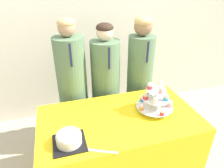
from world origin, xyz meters
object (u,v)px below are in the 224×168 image
at_px(cake_knife, 97,151).
at_px(cupcake_stand, 156,99).
at_px(student_1, 106,92).
at_px(student_2, 139,84).
at_px(round_cake, 69,138).
at_px(student_0, 74,94).

relative_size(cake_knife, cupcake_stand, 0.65).
distance_m(student_1, student_2, 0.41).
bearing_deg(cupcake_stand, student_1, 118.10).
distance_m(round_cake, student_0, 0.79).
bearing_deg(student_1, student_0, 180.00).
relative_size(student_0, student_2, 1.01).
distance_m(cupcake_stand, student_0, 0.89).
height_order(student_0, student_2, student_0).
distance_m(round_cake, student_1, 0.91).
height_order(student_1, student_2, student_2).
bearing_deg(student_1, round_cake, -121.65).
height_order(cake_knife, student_1, student_1).
height_order(round_cake, cake_knife, round_cake).
distance_m(cake_knife, student_0, 0.90).
distance_m(cupcake_stand, student_1, 0.68).
bearing_deg(student_1, student_2, -0.00).
xyz_separation_m(round_cake, student_0, (0.12, 0.77, -0.10)).
bearing_deg(student_2, cake_knife, -128.30).
xyz_separation_m(cupcake_stand, student_2, (0.10, 0.57, -0.16)).
bearing_deg(cupcake_stand, cake_knife, -151.67).
distance_m(round_cake, cake_knife, 0.22).
relative_size(round_cake, student_0, 0.16).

